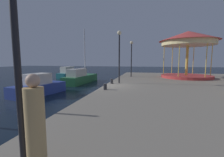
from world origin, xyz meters
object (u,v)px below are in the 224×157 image
Objects in this scene: motorboat_blue at (38,87)px; person_far_corner at (35,125)px; carousel at (188,43)px; sailboat_green at (80,78)px; bollard_north at (112,81)px; lamp_post_mid_promenade at (119,48)px; lamp_post_far_end at (131,52)px; motorboat_teal at (70,74)px; bollard_center at (105,87)px.

motorboat_blue is 2.68× the size of person_far_corner.
sailboat_green is at bearing -172.78° from carousel.
bollard_north is (5.03, -4.76, 0.32)m from sailboat_green.
lamp_post_mid_promenade is 1.05× the size of lamp_post_far_end.
person_far_corner is at bearing -51.82° from motorboat_blue.
motorboat_teal is at bearing 116.66° from person_far_corner.
person_far_corner is at bearing -90.32° from lamp_post_far_end.
lamp_post_mid_promenade is 2.95m from bollard_north.
bollard_center is 2.80m from bollard_north.
motorboat_blue is at bearing -160.61° from bollard_north.
lamp_post_mid_promenade is at bearing 92.22° from person_far_corner.
carousel reaches higher than motorboat_teal.
sailboat_green is 16.79× the size of bollard_north.
lamp_post_mid_promenade is at bearing -43.35° from motorboat_teal.
motorboat_teal is at bearing 160.29° from lamp_post_far_end.
sailboat_green is 9.18m from bollard_center.
bollard_center is (5.82, -0.81, 0.36)m from motorboat_blue.
bollard_north is 0.23× the size of person_far_corner.
motorboat_teal is 1.11× the size of lamp_post_far_end.
motorboat_blue is 15.91m from carousel.
motorboat_teal is at bearing 168.43° from carousel.
motorboat_blue is 0.98× the size of motorboat_teal.
bollard_center is (-0.36, -3.38, -2.85)m from lamp_post_mid_promenade.
carousel is at bearing 2.54° from lamp_post_far_end.
person_far_corner is at bearing -84.70° from bollard_north.
person_far_corner reaches higher than bollard_center.
lamp_post_mid_promenade is at bearing 22.55° from motorboat_blue.
person_far_corner is at bearing -87.78° from lamp_post_mid_promenade.
person_far_corner is (0.42, -10.95, -2.24)m from lamp_post_mid_promenade.
motorboat_teal is 2.75× the size of person_far_corner.
bollard_north is 10.44m from person_far_corner.
sailboat_green is 13.07m from carousel.
bollard_north is at bearing -46.76° from motorboat_teal.
bollard_center is at bearing -7.93° from motorboat_blue.
bollard_center is 1.00× the size of bollard_north.
sailboat_green is at bearing -50.42° from motorboat_teal.
sailboat_green is at bearing 84.89° from motorboat_blue.
person_far_corner is at bearing -84.13° from bollard_center.
motorboat_teal is 15.56m from bollard_center.
motorboat_teal is 1.06× the size of lamp_post_mid_promenade.
person_far_corner is (6.00, -15.13, 0.92)m from sailboat_green.
person_far_corner is (0.96, -10.37, 0.61)m from bollard_north.
motorboat_teal is 11.82× the size of bollard_north.
lamp_post_far_end is (6.09, 1.29, 3.03)m from sailboat_green.
carousel is 18.13m from person_far_corner.
person_far_corner reaches higher than bollard_north.
sailboat_green is 1.42× the size of motorboat_teal.
lamp_post_far_end reaches higher than motorboat_blue.
sailboat_green is 1.58× the size of lamp_post_far_end.
motorboat_teal is at bearing 129.58° from sailboat_green.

